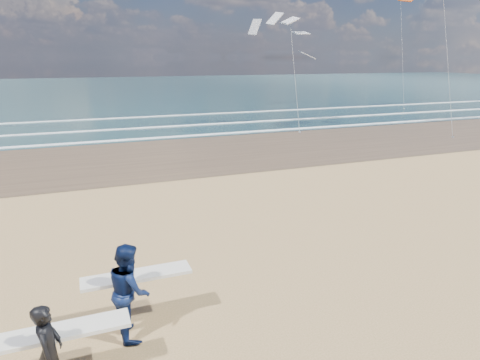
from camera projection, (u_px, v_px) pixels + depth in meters
name	position (u px, v px, depth m)	size (l,w,h in m)	color
wet_sand_strip	(383.00, 136.00, 30.36)	(220.00, 12.00, 0.01)	#4F3B2A
ocean	(190.00, 88.00, 78.78)	(220.00, 100.00, 0.02)	#1B383C
foam_breakers	(311.00, 117.00, 39.40)	(220.00, 11.70, 0.05)	white
surfer_near	(52.00, 349.00, 6.87)	(2.20, 0.95, 1.69)	black
surfer_far	(130.00, 289.00, 8.40)	(2.20, 1.11, 1.95)	#0B183E
kite_0	(445.00, 26.00, 30.14)	(6.56, 4.82, 13.15)	slate
kite_1	(293.00, 59.00, 32.80)	(6.04, 4.76, 9.33)	slate
kite_5	(402.00, 29.00, 46.15)	(5.19, 4.67, 15.78)	slate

